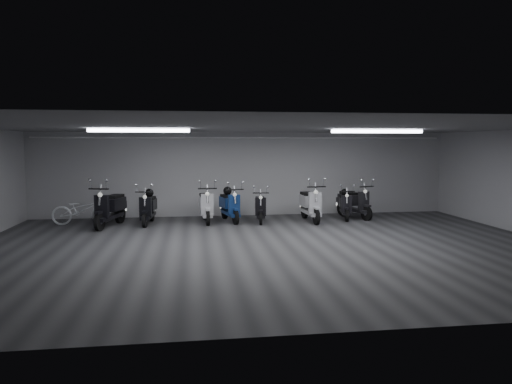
{
  "coord_description": "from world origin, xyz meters",
  "views": [
    {
      "loc": [
        -1.74,
        -10.56,
        2.42
      ],
      "look_at": [
        0.04,
        2.5,
        1.05
      ],
      "focal_mm": 32.64,
      "sensor_mm": 36.0,
      "label": 1
    }
  ],
  "objects": [
    {
      "name": "scooter_0",
      "position": [
        -4.15,
        3.31,
        0.73
      ],
      "size": [
        1.18,
        2.07,
        1.46
      ],
      "primitive_type": null,
      "rotation": [
        0.0,
        0.0,
        -0.29
      ],
      "color": "black",
      "rests_on": "floor"
    },
    {
      "name": "scooter_9",
      "position": [
        3.47,
        3.89,
        0.67
      ],
      "size": [
        1.17,
        1.9,
        1.34
      ],
      "primitive_type": null,
      "rotation": [
        0.0,
        0.0,
        0.34
      ],
      "color": "black",
      "rests_on": "floor"
    },
    {
      "name": "scooter_1",
      "position": [
        -3.08,
        3.61,
        0.64
      ],
      "size": [
        0.73,
        1.77,
        1.29
      ],
      "primitive_type": null,
      "rotation": [
        0.0,
        0.0,
        -0.09
      ],
      "color": "black",
      "rests_on": "floor"
    },
    {
      "name": "scooter_4",
      "position": [
        -0.61,
        3.75,
        0.66
      ],
      "size": [
        0.95,
        1.85,
        1.31
      ],
      "primitive_type": null,
      "rotation": [
        0.0,
        0.0,
        0.22
      ],
      "color": "navy",
      "rests_on": "floor"
    },
    {
      "name": "bicycle",
      "position": [
        -5.07,
        3.84,
        0.55
      ],
      "size": [
        1.73,
        0.75,
        1.09
      ],
      "primitive_type": "imported",
      "rotation": [
        0.0,
        0.0,
        1.66
      ],
      "color": "white",
      "rests_on": "floor"
    },
    {
      "name": "back_wall",
      "position": [
        0.0,
        5.0,
        1.4
      ],
      "size": [
        14.0,
        0.01,
        2.8
      ],
      "primitive_type": "cube",
      "color": "#A4A4A7",
      "rests_on": "ground"
    },
    {
      "name": "ceiling",
      "position": [
        0.0,
        0.0,
        2.8
      ],
      "size": [
        14.0,
        10.0,
        0.01
      ],
      "primitive_type": "cube",
      "color": "slate",
      "rests_on": "ground"
    },
    {
      "name": "front_wall",
      "position": [
        0.0,
        -5.0,
        1.4
      ],
      "size": [
        14.0,
        0.01,
        2.8
      ],
      "primitive_type": "cube",
      "color": "#A4A4A7",
      "rests_on": "ground"
    },
    {
      "name": "helmet_2",
      "position": [
        3.16,
        3.97,
        0.85
      ],
      "size": [
        0.23,
        0.23,
        0.23
      ],
      "primitive_type": "sphere",
      "color": "black",
      "rests_on": "scooter_8"
    },
    {
      "name": "fluor_strip_left",
      "position": [
        -3.0,
        1.0,
        2.74
      ],
      "size": [
        2.4,
        0.18,
        0.08
      ],
      "primitive_type": "cube",
      "color": "white",
      "rests_on": "ceiling"
    },
    {
      "name": "helmet_1",
      "position": [
        -3.06,
        3.85,
        0.93
      ],
      "size": [
        0.26,
        0.26,
        0.26
      ],
      "primitive_type": "sphere",
      "color": "black",
      "rests_on": "scooter_1"
    },
    {
      "name": "scooter_8",
      "position": [
        3.11,
        3.75,
        0.59
      ],
      "size": [
        0.86,
        1.67,
        1.18
      ],
      "primitive_type": null,
      "rotation": [
        0.0,
        0.0,
        -0.21
      ],
      "color": "black",
      "rests_on": "floor"
    },
    {
      "name": "fluor_strip_right",
      "position": [
        3.0,
        1.0,
        2.74
      ],
      "size": [
        2.4,
        0.18,
        0.08
      ],
      "primitive_type": "cube",
      "color": "white",
      "rests_on": "ceiling"
    },
    {
      "name": "helmet_0",
      "position": [
        -0.66,
        3.99,
        0.95
      ],
      "size": [
        0.27,
        0.27,
        0.27
      ],
      "primitive_type": "sphere",
      "color": "black",
      "rests_on": "scooter_4"
    },
    {
      "name": "conduit",
      "position": [
        0.0,
        4.92,
        2.62
      ],
      "size": [
        13.6,
        0.05,
        0.05
      ],
      "primitive_type": "cylinder",
      "rotation": [
        0.0,
        1.57,
        0.0
      ],
      "color": "white",
      "rests_on": "back_wall"
    },
    {
      "name": "floor",
      "position": [
        0.0,
        0.0,
        -0.01
      ],
      "size": [
        14.0,
        10.0,
        0.01
      ],
      "primitive_type": "cube",
      "color": "#333336",
      "rests_on": "ground"
    },
    {
      "name": "scooter_5",
      "position": [
        0.32,
        3.55,
        0.6
      ],
      "size": [
        0.72,
        1.66,
        1.2
      ],
      "primitive_type": null,
      "rotation": [
        0.0,
        0.0,
        -0.11
      ],
      "color": "black",
      "rests_on": "floor"
    },
    {
      "name": "scooter_6",
      "position": [
        1.89,
        3.47,
        0.71
      ],
      "size": [
        0.72,
        1.93,
        1.42
      ],
      "primitive_type": null,
      "rotation": [
        0.0,
        0.0,
        0.04
      ],
      "color": "silver",
      "rests_on": "floor"
    },
    {
      "name": "scooter_2",
      "position": [
        -1.35,
        3.72,
        0.69
      ],
      "size": [
        0.71,
        1.88,
        1.37
      ],
      "primitive_type": null,
      "rotation": [
        0.0,
        0.0,
        0.05
      ],
      "color": "silver",
      "rests_on": "floor"
    }
  ]
}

